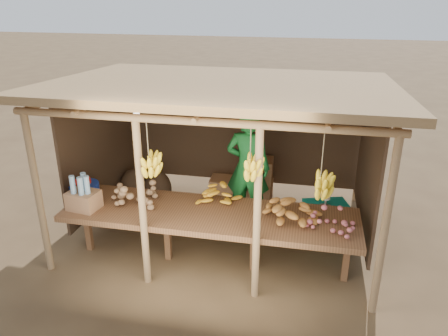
# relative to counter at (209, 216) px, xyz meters

# --- Properties ---
(ground) EXTENTS (60.00, 60.00, 0.00)m
(ground) POSITION_rel_counter_xyz_m (-0.00, 0.95, -0.74)
(ground) COLOR brown
(ground) RESTS_ON ground
(stall_structure) EXTENTS (4.70, 3.50, 2.43)m
(stall_structure) POSITION_rel_counter_xyz_m (0.06, 0.87, 1.17)
(stall_structure) COLOR #98744E
(stall_structure) RESTS_ON ground
(counter) EXTENTS (3.90, 1.05, 0.80)m
(counter) POSITION_rel_counter_xyz_m (0.00, 0.00, 0.00)
(counter) COLOR brown
(counter) RESTS_ON ground
(potato_heap) EXTENTS (1.01, 0.78, 0.36)m
(potato_heap) POSITION_rel_counter_xyz_m (-1.08, 0.06, 0.24)
(potato_heap) COLOR #97714E
(potato_heap) RESTS_ON counter
(sweet_potato_heap) EXTENTS (1.04, 0.83, 0.36)m
(sweet_potato_heap) POSITION_rel_counter_xyz_m (0.96, -0.04, 0.24)
(sweet_potato_heap) COLOR #AA6B2B
(sweet_potato_heap) RESTS_ON counter
(onion_heap) EXTENTS (0.77, 0.58, 0.35)m
(onion_heap) POSITION_rel_counter_xyz_m (1.55, -0.15, 0.24)
(onion_heap) COLOR #BB5B60
(onion_heap) RESTS_ON counter
(banana_pile) EXTENTS (0.55, 0.36, 0.34)m
(banana_pile) POSITION_rel_counter_xyz_m (0.05, 0.32, 0.23)
(banana_pile) COLOR yellow
(banana_pile) RESTS_ON counter
(tomato_basin) EXTENTS (0.42, 0.42, 0.22)m
(tomato_basin) POSITION_rel_counter_xyz_m (-1.90, 0.21, 0.15)
(tomato_basin) COLOR navy
(tomato_basin) RESTS_ON counter
(bottle_box) EXTENTS (0.43, 0.36, 0.49)m
(bottle_box) POSITION_rel_counter_xyz_m (-1.66, -0.23, 0.25)
(bottle_box) COLOR #A06D47
(bottle_box) RESTS_ON counter
(vendor) EXTENTS (0.72, 0.51, 1.89)m
(vendor) POSITION_rel_counter_xyz_m (0.31, 1.27, 0.21)
(vendor) COLOR #1A7830
(vendor) RESTS_ON ground
(tarp_crate) EXTENTS (0.77, 0.71, 0.76)m
(tarp_crate) POSITION_rel_counter_xyz_m (1.56, 0.96, -0.43)
(tarp_crate) COLOR brown
(tarp_crate) RESTS_ON ground
(carton_stack) EXTENTS (1.09, 0.42, 0.83)m
(carton_stack) POSITION_rel_counter_xyz_m (0.19, 1.95, -0.37)
(carton_stack) COLOR #A06D47
(carton_stack) RESTS_ON ground
(burlap_sacks) EXTENTS (0.94, 0.49, 0.67)m
(burlap_sacks) POSITION_rel_counter_xyz_m (-1.59, 1.71, -0.45)
(burlap_sacks) COLOR #422E1E
(burlap_sacks) RESTS_ON ground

